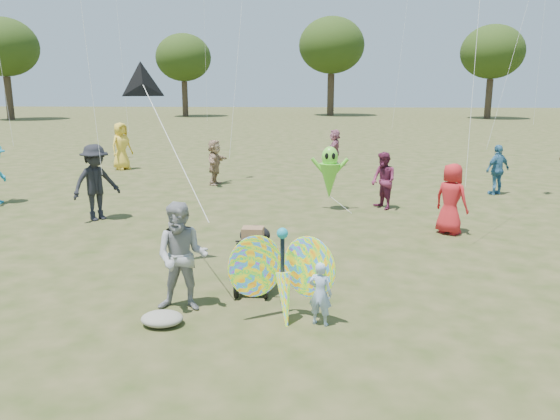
% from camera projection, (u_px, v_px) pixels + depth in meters
% --- Properties ---
extents(ground, '(160.00, 160.00, 0.00)m').
position_uv_depth(ground, '(286.00, 298.00, 8.74)').
color(ground, '#51592B').
rests_on(ground, ground).
extents(child_girl, '(0.39, 0.32, 0.93)m').
position_uv_depth(child_girl, '(320.00, 294.00, 7.66)').
color(child_girl, '#97B1D7').
rests_on(child_girl, ground).
extents(adult_man, '(0.82, 0.64, 1.67)m').
position_uv_depth(adult_man, '(182.00, 257.00, 8.11)').
color(adult_man, gray).
rests_on(adult_man, ground).
extents(grey_bag, '(0.60, 0.49, 0.19)m').
position_uv_depth(grey_bag, '(162.00, 319.00, 7.73)').
color(grey_bag, gray).
rests_on(grey_bag, ground).
extents(crowd_a, '(0.93, 0.92, 1.62)m').
position_uv_depth(crowd_a, '(451.00, 199.00, 12.37)').
color(crowd_a, red).
rests_on(crowd_a, ground).
extents(crowd_b, '(1.34, 1.40, 1.91)m').
position_uv_depth(crowd_b, '(96.00, 183.00, 13.62)').
color(crowd_b, black).
rests_on(crowd_b, ground).
extents(crowd_c, '(0.98, 0.79, 1.56)m').
position_uv_depth(crowd_c, '(498.00, 170.00, 16.89)').
color(crowd_c, teal).
rests_on(crowd_c, ground).
extents(crowd_d, '(0.65, 1.48, 1.54)m').
position_uv_depth(crowd_d, '(215.00, 162.00, 18.60)').
color(crowd_d, '#A08062').
rests_on(crowd_d, ground).
extents(crowd_e, '(0.88, 0.95, 1.57)m').
position_uv_depth(crowd_e, '(383.00, 181.00, 14.88)').
color(crowd_e, '#692341').
rests_on(crowd_e, ground).
extents(crowd_g, '(1.01, 1.10, 1.89)m').
position_uv_depth(crowd_g, '(121.00, 146.00, 21.93)').
color(crowd_g, yellow).
rests_on(crowd_g, ground).
extents(crowd_j, '(0.68, 1.49, 1.55)m').
position_uv_depth(crowd_j, '(335.00, 148.00, 22.91)').
color(crowd_j, '#A05B72').
rests_on(crowd_j, ground).
extents(jogging_stroller, '(0.53, 1.06, 1.09)m').
position_uv_depth(jogging_stroller, '(254.00, 254.00, 8.98)').
color(jogging_stroller, black).
rests_on(jogging_stroller, ground).
extents(butterfly_kite, '(1.74, 0.75, 1.58)m').
position_uv_depth(butterfly_kite, '(283.00, 277.00, 7.74)').
color(butterfly_kite, '#DD4B23').
rests_on(butterfly_kite, ground).
extents(delta_kite_rig, '(1.90, 2.07, 2.42)m').
position_uv_depth(delta_kite_rig, '(143.00, 85.00, 9.40)').
color(delta_kite_rig, black).
rests_on(delta_kite_rig, ground).
extents(alien_kite, '(1.12, 0.69, 1.74)m').
position_uv_depth(alien_kite, '(330.00, 175.00, 14.73)').
color(alien_kite, '#67DA33').
rests_on(alien_kite, ground).
extents(tree_line, '(91.78, 33.60, 10.79)m').
position_uv_depth(tree_line, '(352.00, 47.00, 50.74)').
color(tree_line, '#3A2D21').
rests_on(tree_line, ground).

